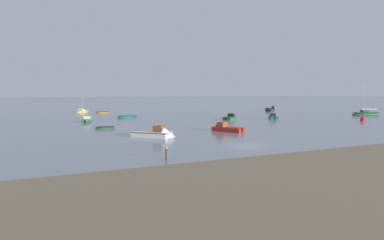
% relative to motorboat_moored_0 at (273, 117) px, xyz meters
% --- Properties ---
extents(ground_plane, '(800.00, 800.00, 0.00)m').
position_rel_motorboat_moored_0_xyz_m(ground_plane, '(-29.11, -30.70, -0.26)').
color(ground_plane, gray).
extents(motorboat_moored_0, '(3.68, 4.75, 1.74)m').
position_rel_motorboat_moored_0_xyz_m(motorboat_moored_0, '(0.00, 0.00, 0.00)').
color(motorboat_moored_0, '#197084').
rests_on(motorboat_moored_0, ground).
extents(rowboat_moored_1, '(3.77, 1.42, 0.59)m').
position_rel_motorboat_moored_0_xyz_m(rowboat_moored_1, '(-29.79, 37.61, -0.10)').
color(rowboat_moored_1, orange).
rests_on(rowboat_moored_1, ground).
extents(sailboat_moored_0, '(7.55, 4.81, 8.11)m').
position_rel_motorboat_moored_0_xyz_m(sailboat_moored_0, '(28.19, -2.13, 0.09)').
color(sailboat_moored_0, '#23602D').
rests_on(sailboat_moored_0, ground).
extents(motorboat_moored_1, '(3.04, 4.97, 1.79)m').
position_rel_motorboat_moored_0_xyz_m(motorboat_moored_1, '(26.04, 31.49, 0.01)').
color(motorboat_moored_1, gray).
rests_on(motorboat_moored_1, ground).
extents(motorboat_moored_2, '(4.35, 4.77, 1.65)m').
position_rel_motorboat_moored_0_xyz_m(motorboat_moored_2, '(18.50, 24.66, -0.04)').
color(motorboat_moored_2, black).
rests_on(motorboat_moored_2, ground).
extents(rowboat_moored_3, '(4.62, 1.64, 0.73)m').
position_rel_motorboat_moored_0_xyz_m(rowboat_moored_3, '(-28.68, 16.64, -0.07)').
color(rowboat_moored_3, '#197084').
rests_on(rowboat_moored_3, ground).
extents(motorboat_moored_3, '(5.54, 6.04, 2.32)m').
position_rel_motorboat_moored_0_xyz_m(motorboat_moored_3, '(-35.15, -19.75, 0.09)').
color(motorboat_moored_3, white).
rests_on(motorboat_moored_3, ground).
extents(sailboat_moored_1, '(4.62, 4.04, 5.28)m').
position_rel_motorboat_moored_0_xyz_m(sailboat_moored_1, '(-34.47, 43.10, -0.03)').
color(sailboat_moored_1, gold).
rests_on(sailboat_moored_1, ground).
extents(motorboat_moored_4, '(4.97, 4.41, 1.89)m').
position_rel_motorboat_moored_0_xyz_m(motorboat_moored_4, '(-9.65, 2.39, 0.02)').
color(motorboat_moored_4, '#23602D').
rests_on(motorboat_moored_4, ground).
extents(rowboat_moored_4, '(3.18, 1.30, 0.49)m').
position_rel_motorboat_moored_0_xyz_m(rowboat_moored_4, '(-38.83, -5.41, -0.13)').
color(rowboat_moored_4, '#23602D').
rests_on(rowboat_moored_4, ground).
extents(motorboat_moored_5, '(4.18, 5.70, 2.07)m').
position_rel_motorboat_moored_0_xyz_m(motorboat_moored_5, '(-23.55, -17.15, 0.05)').
color(motorboat_moored_5, red).
rests_on(motorboat_moored_5, ground).
extents(motorboat_moored_6, '(2.95, 4.83, 1.74)m').
position_rel_motorboat_moored_0_xyz_m(motorboat_moored_6, '(-39.05, 9.23, -0.00)').
color(motorboat_moored_6, '#23602D').
rests_on(motorboat_moored_6, ground).
extents(channel_buoy, '(0.90, 0.90, 2.30)m').
position_rel_motorboat_moored_0_xyz_m(channel_buoy, '(12.00, -13.74, 0.20)').
color(channel_buoy, red).
rests_on(channel_buoy, ground).
extents(mooring_post_near, '(0.22, 0.22, 1.27)m').
position_rel_motorboat_moored_0_xyz_m(mooring_post_near, '(-40.06, -34.50, 0.29)').
color(mooring_post_near, '#523323').
rests_on(mooring_post_near, ground).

